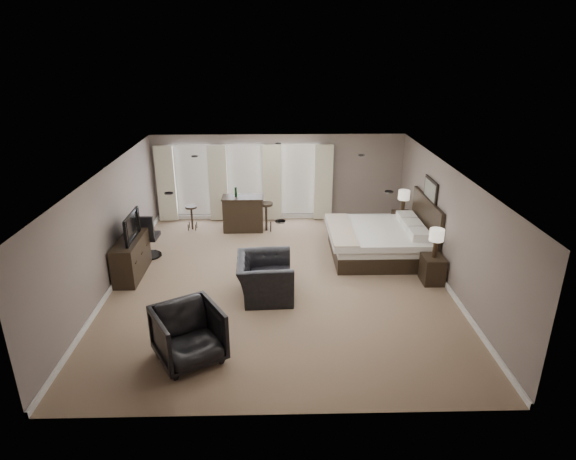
{
  "coord_description": "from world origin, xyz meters",
  "views": [
    {
      "loc": [
        -0.05,
        -9.86,
        5.13
      ],
      "look_at": [
        0.2,
        0.4,
        1.1
      ],
      "focal_mm": 30.0,
      "sensor_mm": 36.0,
      "label": 1
    }
  ],
  "objects_px": {
    "nightstand_near": "(432,269)",
    "nightstand_far": "(401,224)",
    "bar_counter": "(243,213)",
    "desk_chair": "(147,235)",
    "bar_stool_right": "(266,217)",
    "lamp_near": "(436,243)",
    "bed": "(382,228)",
    "lamp_far": "(403,202)",
    "dresser": "(131,257)",
    "tv": "(129,236)",
    "armchair_far": "(188,332)",
    "bar_stool_left": "(192,218)",
    "armchair_near": "(265,271)"
  },
  "relations": [
    {
      "from": "tv",
      "to": "armchair_near",
      "type": "relative_size",
      "value": 0.81
    },
    {
      "from": "dresser",
      "to": "tv",
      "type": "distance_m",
      "value": 0.52
    },
    {
      "from": "armchair_far",
      "to": "bar_counter",
      "type": "distance_m",
      "value": 6.13
    },
    {
      "from": "bar_stool_right",
      "to": "armchair_near",
      "type": "bearing_deg",
      "value": -89.47
    },
    {
      "from": "bed",
      "to": "nightstand_far",
      "type": "relative_size",
      "value": 3.67
    },
    {
      "from": "nightstand_near",
      "to": "bar_stool_left",
      "type": "bearing_deg",
      "value": 150.05
    },
    {
      "from": "bar_counter",
      "to": "desk_chair",
      "type": "xyz_separation_m",
      "value": [
        -2.3,
        -1.79,
        0.07
      ]
    },
    {
      "from": "tv",
      "to": "armchair_far",
      "type": "bearing_deg",
      "value": -150.15
    },
    {
      "from": "lamp_near",
      "to": "lamp_far",
      "type": "xyz_separation_m",
      "value": [
        0.0,
        2.9,
        0.02
      ]
    },
    {
      "from": "nightstand_near",
      "to": "lamp_far",
      "type": "xyz_separation_m",
      "value": [
        0.0,
        2.9,
        0.67
      ]
    },
    {
      "from": "lamp_far",
      "to": "desk_chair",
      "type": "height_order",
      "value": "lamp_far"
    },
    {
      "from": "lamp_far",
      "to": "desk_chair",
      "type": "xyz_separation_m",
      "value": [
        -6.79,
        -1.34,
        -0.39
      ]
    },
    {
      "from": "armchair_near",
      "to": "bar_counter",
      "type": "height_order",
      "value": "armchair_near"
    },
    {
      "from": "nightstand_near",
      "to": "nightstand_far",
      "type": "relative_size",
      "value": 0.95
    },
    {
      "from": "dresser",
      "to": "tv",
      "type": "height_order",
      "value": "tv"
    },
    {
      "from": "nightstand_far",
      "to": "bar_stool_left",
      "type": "height_order",
      "value": "bar_stool_left"
    },
    {
      "from": "lamp_far",
      "to": "tv",
      "type": "bearing_deg",
      "value": -161.05
    },
    {
      "from": "lamp_far",
      "to": "bar_counter",
      "type": "height_order",
      "value": "lamp_far"
    },
    {
      "from": "nightstand_near",
      "to": "dresser",
      "type": "relative_size",
      "value": 0.4
    },
    {
      "from": "nightstand_far",
      "to": "bar_stool_left",
      "type": "relative_size",
      "value": 0.92
    },
    {
      "from": "nightstand_far",
      "to": "bar_stool_right",
      "type": "height_order",
      "value": "bar_stool_right"
    },
    {
      "from": "lamp_far",
      "to": "dresser",
      "type": "relative_size",
      "value": 0.42
    },
    {
      "from": "nightstand_near",
      "to": "armchair_far",
      "type": "height_order",
      "value": "armchair_far"
    },
    {
      "from": "lamp_near",
      "to": "desk_chair",
      "type": "height_order",
      "value": "lamp_near"
    },
    {
      "from": "bed",
      "to": "bar_stool_right",
      "type": "bearing_deg",
      "value": 147.54
    },
    {
      "from": "lamp_near",
      "to": "bar_stool_right",
      "type": "xyz_separation_m",
      "value": [
        -3.83,
        3.32,
        -0.54
      ]
    },
    {
      "from": "armchair_near",
      "to": "lamp_far",
      "type": "bearing_deg",
      "value": -50.42
    },
    {
      "from": "nightstand_near",
      "to": "dresser",
      "type": "xyz_separation_m",
      "value": [
        -6.92,
        0.52,
        0.14
      ]
    },
    {
      "from": "lamp_near",
      "to": "nightstand_near",
      "type": "bearing_deg",
      "value": 0.0
    },
    {
      "from": "nightstand_far",
      "to": "lamp_far",
      "type": "xyz_separation_m",
      "value": [
        0.0,
        0.0,
        0.65
      ]
    },
    {
      "from": "armchair_far",
      "to": "bar_stool_right",
      "type": "bearing_deg",
      "value": 48.29
    },
    {
      "from": "nightstand_far",
      "to": "bar_stool_right",
      "type": "xyz_separation_m",
      "value": [
        -3.83,
        0.42,
        0.09
      ]
    },
    {
      "from": "lamp_far",
      "to": "bar_stool_left",
      "type": "bearing_deg",
      "value": 174.72
    },
    {
      "from": "dresser",
      "to": "lamp_near",
      "type": "bearing_deg",
      "value": -4.33
    },
    {
      "from": "bar_stool_right",
      "to": "desk_chair",
      "type": "height_order",
      "value": "desk_chair"
    },
    {
      "from": "nightstand_near",
      "to": "nightstand_far",
      "type": "height_order",
      "value": "nightstand_far"
    },
    {
      "from": "nightstand_near",
      "to": "armchair_far",
      "type": "relative_size",
      "value": 0.58
    },
    {
      "from": "armchair_far",
      "to": "lamp_near",
      "type": "bearing_deg",
      "value": -1.79
    },
    {
      "from": "nightstand_near",
      "to": "lamp_near",
      "type": "height_order",
      "value": "lamp_near"
    },
    {
      "from": "bar_counter",
      "to": "nightstand_far",
      "type": "bearing_deg",
      "value": -5.78
    },
    {
      "from": "lamp_far",
      "to": "bar_counter",
      "type": "xyz_separation_m",
      "value": [
        -4.49,
        0.45,
        -0.47
      ]
    },
    {
      "from": "dresser",
      "to": "armchair_near",
      "type": "height_order",
      "value": "armchair_near"
    },
    {
      "from": "nightstand_near",
      "to": "desk_chair",
      "type": "xyz_separation_m",
      "value": [
        -6.79,
        1.56,
        0.28
      ]
    },
    {
      "from": "lamp_far",
      "to": "bar_counter",
      "type": "distance_m",
      "value": 4.54
    },
    {
      "from": "nightstand_far",
      "to": "dresser",
      "type": "relative_size",
      "value": 0.42
    },
    {
      "from": "bed",
      "to": "dresser",
      "type": "xyz_separation_m",
      "value": [
        -6.03,
        -0.93,
        -0.31
      ]
    },
    {
      "from": "dresser",
      "to": "nightstand_near",
      "type": "bearing_deg",
      "value": -4.33
    },
    {
      "from": "bar_stool_right",
      "to": "bar_stool_left",
      "type": "bearing_deg",
      "value": 176.43
    },
    {
      "from": "nightstand_far",
      "to": "bar_counter",
      "type": "height_order",
      "value": "bar_counter"
    },
    {
      "from": "dresser",
      "to": "armchair_far",
      "type": "distance_m",
      "value": 3.78
    }
  ]
}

